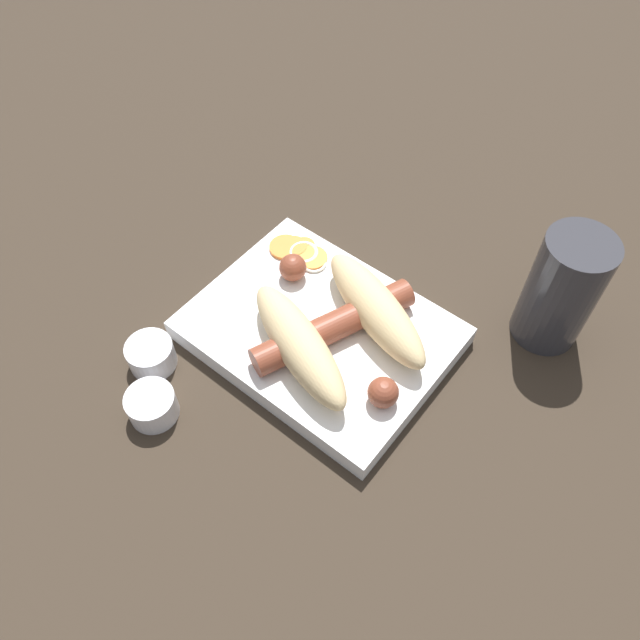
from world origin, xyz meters
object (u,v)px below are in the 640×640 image
object	(u,v)px
sausage	(335,325)
condiment_cup_far	(152,406)
bread_roll	(338,326)
condiment_cup_near	(151,356)
drink_glass	(561,290)
food_tray	(320,333)

from	to	relation	value
sausage	condiment_cup_far	distance (m)	0.19
bread_roll	condiment_cup_far	bearing A→B (deg)	-119.77
sausage	condiment_cup_near	size ratio (longest dim) A/B	4.03
bread_roll	drink_glass	size ratio (longest dim) A/B	1.49
sausage	bread_roll	bearing A→B (deg)	-24.05
food_tray	drink_glass	world-z (taller)	drink_glass
bread_roll	condiment_cup_near	xyz separation A→B (m)	(-0.14, -0.13, -0.03)
condiment_cup_near	condiment_cup_far	distance (m)	0.06
food_tray	bread_roll	xyz separation A→B (m)	(0.02, -0.00, 0.03)
food_tray	bread_roll	bearing A→B (deg)	-4.03
bread_roll	sausage	world-z (taller)	bread_roll
condiment_cup_far	drink_glass	xyz separation A→B (m)	(0.25, 0.32, 0.05)
food_tray	sausage	size ratio (longest dim) A/B	1.32
condiment_cup_far	drink_glass	size ratio (longest dim) A/B	0.36
bread_roll	condiment_cup_near	distance (m)	0.19
food_tray	condiment_cup_far	distance (m)	0.18
condiment_cup_near	condiment_cup_far	xyz separation A→B (m)	(0.04, -0.04, 0.00)
food_tray	condiment_cup_far	size ratio (longest dim) A/B	5.34
bread_roll	sausage	distance (m)	0.01
condiment_cup_far	food_tray	bearing A→B (deg)	67.15
drink_glass	sausage	bearing A→B (deg)	-135.40
food_tray	condiment_cup_near	distance (m)	0.17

